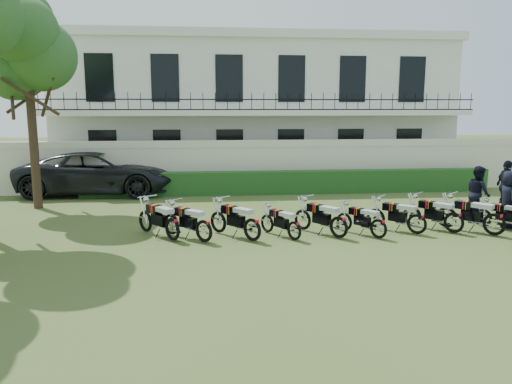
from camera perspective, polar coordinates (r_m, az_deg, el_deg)
The scene contains 18 objects.
ground at distance 14.94m, azimuth 4.74°, elevation -4.98°, with size 100.00×100.00×0.00m, color #435321.
perimeter_wall at distance 22.52m, azimuth 1.07°, elevation 3.08°, with size 30.00×0.35×2.30m.
hedge at distance 21.96m, azimuth 3.91°, elevation 1.12°, with size 18.00×0.60×1.00m, color #1B3F16.
building at distance 28.29m, azimuth -0.37°, elevation 9.60°, with size 20.40×9.60×7.40m.
tree_west_near at distance 20.31m, azimuth -24.66°, elevation 14.83°, with size 3.40×3.20×7.90m.
motorcycle_0 at distance 14.32m, azimuth -9.54°, elevation -3.58°, with size 1.37×1.70×1.13m.
motorcycle_1 at distance 14.05m, azimuth -5.98°, elevation -3.84°, with size 1.48×1.47×1.08m.
motorcycle_2 at distance 14.08m, azimuth -0.43°, elevation -3.69°, with size 1.43×1.61×1.12m.
motorcycle_3 at distance 14.23m, azimuth 4.40°, elevation -3.91°, with size 1.03×1.49×0.95m.
motorcycle_4 at distance 14.60m, azimuth 9.46°, elevation -3.39°, with size 1.32×1.64×1.10m.
motorcycle_5 at distance 14.82m, azimuth 13.85°, elevation -3.57°, with size 1.15×1.47×0.97m.
motorcycle_6 at distance 15.62m, azimuth 17.95°, elevation -2.96°, with size 1.46×1.38×1.04m.
motorcycle_7 at distance 16.12m, azimuth 21.71°, elevation -2.73°, with size 1.35×1.59×1.08m.
motorcycle_8 at distance 16.28m, azimuth 25.61°, elevation -2.79°, with size 1.44×1.65×1.14m.
suv at distance 22.81m, azimuth -17.51°, elevation 2.11°, with size 3.10×6.73×1.87m, color black.
officer_3 at distance 17.62m, azimuth 26.88°, elevation -0.74°, with size 0.88×0.58×1.81m, color black.
officer_4 at distance 18.31m, azimuth 24.04°, elevation -0.12°, with size 0.89×0.70×1.84m, color black.
officer_5 at distance 20.22m, azimuth 26.67°, elevation 0.61°, with size 1.10×0.46×1.88m, color black.
Camera 1 is at (-2.68, -14.20, 3.79)m, focal length 35.00 mm.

